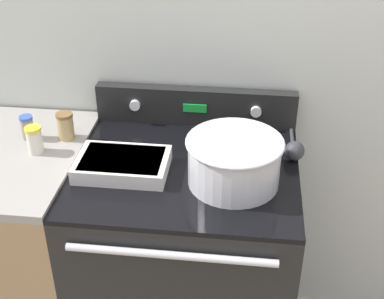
{
  "coord_description": "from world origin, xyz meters",
  "views": [
    {
      "loc": [
        0.2,
        -1.18,
        1.95
      ],
      "look_at": [
        0.02,
        0.35,
        1.0
      ],
      "focal_mm": 50.0,
      "sensor_mm": 36.0,
      "label": 1
    }
  ],
  "objects_px": {
    "mixing_bowl": "(234,159)",
    "spice_jar_yellow_cap": "(35,140)",
    "ladle": "(294,149)",
    "spice_jar_blue_cap": "(27,127)",
    "spice_jar_brown_cap": "(66,126)",
    "casserole_dish": "(123,164)"
  },
  "relations": [
    {
      "from": "mixing_bowl",
      "to": "spice_jar_yellow_cap",
      "type": "height_order",
      "value": "mixing_bowl"
    },
    {
      "from": "ladle",
      "to": "spice_jar_blue_cap",
      "type": "relative_size",
      "value": 3.29
    },
    {
      "from": "spice_jar_blue_cap",
      "to": "spice_jar_yellow_cap",
      "type": "bearing_deg",
      "value": -55.58
    },
    {
      "from": "mixing_bowl",
      "to": "ladle",
      "type": "relative_size",
      "value": 1.05
    },
    {
      "from": "spice_jar_brown_cap",
      "to": "spice_jar_blue_cap",
      "type": "xyz_separation_m",
      "value": [
        -0.14,
        -0.02,
        -0.01
      ]
    },
    {
      "from": "ladle",
      "to": "spice_jar_yellow_cap",
      "type": "xyz_separation_m",
      "value": [
        -0.9,
        -0.09,
        0.03
      ]
    },
    {
      "from": "mixing_bowl",
      "to": "spice_jar_yellow_cap",
      "type": "bearing_deg",
      "value": 172.86
    },
    {
      "from": "ladle",
      "to": "spice_jar_brown_cap",
      "type": "height_order",
      "value": "spice_jar_brown_cap"
    },
    {
      "from": "spice_jar_blue_cap",
      "to": "mixing_bowl",
      "type": "bearing_deg",
      "value": -13.17
    },
    {
      "from": "spice_jar_brown_cap",
      "to": "mixing_bowl",
      "type": "bearing_deg",
      "value": -17.38
    },
    {
      "from": "mixing_bowl",
      "to": "spice_jar_yellow_cap",
      "type": "relative_size",
      "value": 3.17
    },
    {
      "from": "mixing_bowl",
      "to": "spice_jar_blue_cap",
      "type": "xyz_separation_m",
      "value": [
        -0.76,
        0.18,
        -0.03
      ]
    },
    {
      "from": "casserole_dish",
      "to": "ladle",
      "type": "bearing_deg",
      "value": 15.46
    },
    {
      "from": "mixing_bowl",
      "to": "casserole_dish",
      "type": "relative_size",
      "value": 1.03
    },
    {
      "from": "spice_jar_yellow_cap",
      "to": "casserole_dish",
      "type": "bearing_deg",
      "value": -11.35
    },
    {
      "from": "mixing_bowl",
      "to": "spice_jar_blue_cap",
      "type": "height_order",
      "value": "mixing_bowl"
    },
    {
      "from": "spice_jar_yellow_cap",
      "to": "spice_jar_blue_cap",
      "type": "relative_size",
      "value": 1.1
    },
    {
      "from": "ladle",
      "to": "spice_jar_blue_cap",
      "type": "xyz_separation_m",
      "value": [
        -0.96,
        -0.0,
        0.03
      ]
    },
    {
      "from": "spice_jar_blue_cap",
      "to": "ladle",
      "type": "bearing_deg",
      "value": 0.21
    },
    {
      "from": "casserole_dish",
      "to": "spice_jar_yellow_cap",
      "type": "bearing_deg",
      "value": 168.65
    },
    {
      "from": "spice_jar_yellow_cap",
      "to": "mixing_bowl",
      "type": "bearing_deg",
      "value": -7.14
    },
    {
      "from": "ladle",
      "to": "spice_jar_yellow_cap",
      "type": "height_order",
      "value": "spice_jar_yellow_cap"
    }
  ]
}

